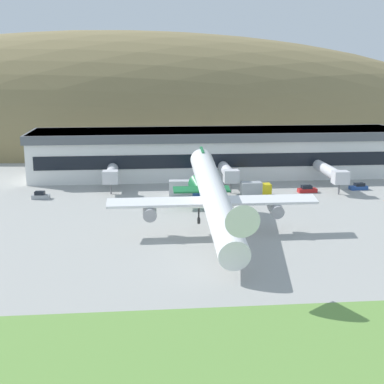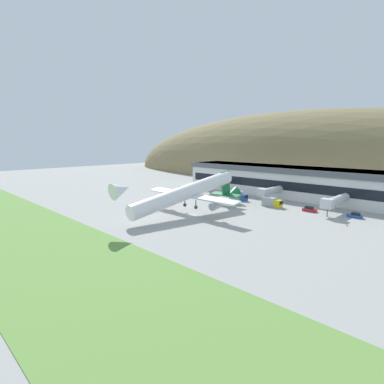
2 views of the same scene
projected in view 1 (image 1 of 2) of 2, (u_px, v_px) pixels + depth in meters
The scene contains 14 objects.
ground_plane at pixel (226, 234), 91.39m from camera, with size 402.28×402.28×0.00m, color #9E9E99.
grass_strip_foreground at pixel (297, 371), 50.29m from camera, with size 362.05×28.23×0.08m, color #669342.
hill_backdrop at pixel (119, 144), 200.27m from camera, with size 296.47×81.08×81.75m, color olive.
terminal_building at pixel (217, 150), 140.12m from camera, with size 96.49×19.16×12.03m.
jetway_0 at pixel (111, 174), 122.96m from camera, with size 3.38×12.19×5.43m.
jetway_1 at pixel (228, 172), 124.58m from camera, with size 3.38×13.81×5.43m.
jetway_2 at pixel (331, 172), 124.97m from camera, with size 3.38×17.32×5.43m.
cargo_airplane at pixel (214, 198), 89.86m from camera, with size 35.97×51.16×12.07m.
service_car_0 at pixel (41, 196), 115.98m from camera, with size 3.88×1.96×1.68m.
service_car_1 at pixel (307, 189), 122.03m from camera, with size 4.43×1.98×1.64m.
service_car_2 at pixel (359, 187), 124.86m from camera, with size 4.32×2.08×1.53m.
fuel_truck at pixel (255, 189), 118.91m from camera, with size 6.72×2.69×3.05m.
box_truck at pixel (185, 188), 119.09m from camera, with size 7.85×2.78×3.36m.
traffic_cone_0 at pixel (162, 205), 109.78m from camera, with size 0.52×0.52×0.58m.
Camera 1 is at (-14.04, -86.40, 27.89)m, focal length 50.00 mm.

